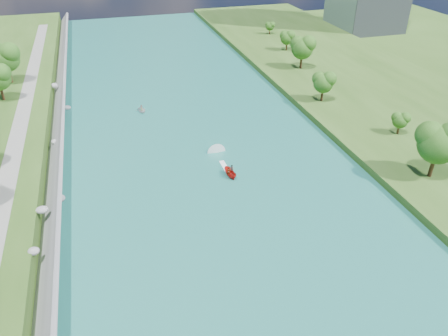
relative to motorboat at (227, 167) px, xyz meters
name	(u,v)px	position (x,y,z in m)	size (l,w,h in m)	color
ground	(227,213)	(-3.65, -12.00, -0.66)	(260.00, 260.00, 0.00)	#2D5119
river_water	(197,152)	(-3.65, 8.00, -0.61)	(55.00, 240.00, 0.10)	#1A6559
berm_east	(415,118)	(45.85, 8.00, 0.09)	(44.00, 240.00, 1.50)	#2D5119
riprap_bank	(54,166)	(-29.51, 7.46, 1.14)	(4.68, 236.00, 4.15)	slate
riverside_path	(12,161)	(-36.15, 8.00, 2.89)	(3.00, 200.00, 0.10)	gray
trees_east	(353,88)	(33.68, 15.19, 5.77)	(15.27, 136.55, 11.90)	#1A4C14
motorboat	(227,167)	(0.00, 0.00, 0.00)	(3.60, 18.66, 1.92)	red
raft	(142,110)	(-11.38, 30.16, -0.20)	(2.71, 3.49, 1.51)	#94979C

